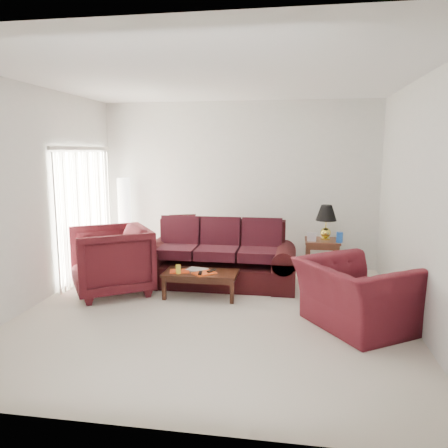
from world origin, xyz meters
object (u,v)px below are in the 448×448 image
Objects in this scene: end_table at (322,258)px; armchair_right at (356,295)px; sofa at (218,254)px; coffee_table at (201,284)px; floor_lamp at (125,221)px; armchair_left at (111,260)px.

armchair_right reaches higher than end_table.
sofa reaches higher than end_table.
sofa is 2.27× the size of coffee_table.
end_table is at bearing -3.03° from floor_lamp.
floor_lamp is at bearing 152.89° from sofa.
floor_lamp reaches higher than armchair_left.
sofa is 1.66m from armchair_left.
armchair_right is 2.24m from coffee_table.
end_table is (1.66, 0.78, -0.18)m from sofa.
floor_lamp is 2.49m from coffee_table.
floor_lamp is 1.33× the size of armchair_right.
coffee_table is at bearing -103.96° from sofa.
armchair_left is (-1.51, -0.68, 0.01)m from sofa.
end_table is 0.59× the size of coffee_table.
armchair_right is (0.28, -2.21, 0.09)m from end_table.
coffee_table is (-1.81, -1.41, -0.13)m from end_table.
end_table is 3.64m from floor_lamp.
end_table is at bearing 81.01° from armchair_left.
sofa is 1.84m from end_table.
armchair_left is (-3.17, -1.45, 0.19)m from end_table.
floor_lamp is at bearing 176.97° from end_table.
sofa reaches higher than coffee_table.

